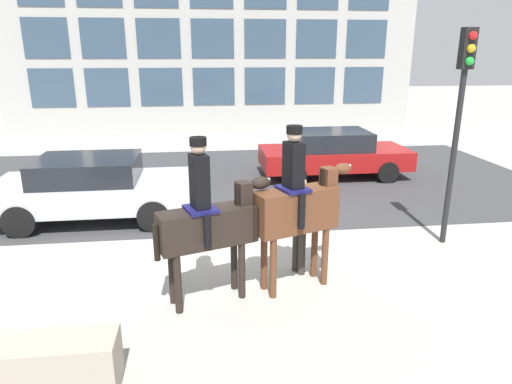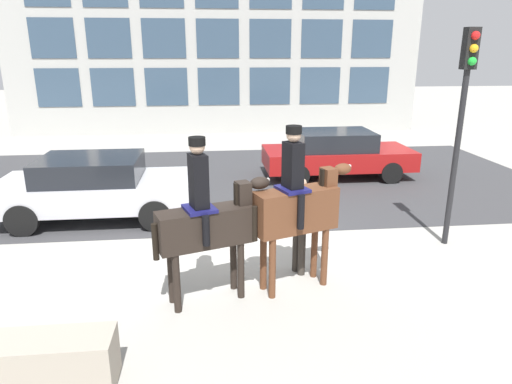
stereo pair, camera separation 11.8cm
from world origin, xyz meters
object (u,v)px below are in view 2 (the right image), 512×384
mounted_horse_lead (207,221)px  street_car_near_lane (96,186)px  mounted_horse_companion (297,206)px  street_car_far_lane (337,153)px  traffic_light (463,105)px  pedestrian_bystander (299,218)px  planter_ledge (13,365)px

mounted_horse_lead → street_car_near_lane: size_ratio=0.58×
mounted_horse_lead → mounted_horse_companion: 1.43m
street_car_near_lane → street_car_far_lane: size_ratio=0.99×
street_car_near_lane → traffic_light: size_ratio=1.07×
pedestrian_bystander → street_car_far_lane: bearing=-136.2°
mounted_horse_lead → street_car_near_lane: (-2.51, 3.91, -0.54)m
street_car_near_lane → traffic_light: (7.25, -2.26, 1.99)m
street_car_near_lane → pedestrian_bystander: bearing=-38.3°
mounted_horse_lead → street_car_far_lane: mounted_horse_lead is taller
mounted_horse_lead → planter_ledge: size_ratio=1.14×
mounted_horse_lead → planter_ledge: (-2.22, -1.77, -0.98)m
mounted_horse_lead → traffic_light: traffic_light is taller
mounted_horse_companion → traffic_light: bearing=3.1°
mounted_horse_lead → street_car_far_lane: bearing=41.8°
traffic_light → mounted_horse_companion: bearing=-157.3°
mounted_horse_lead → traffic_light: 5.22m
pedestrian_bystander → traffic_light: 3.75m
mounted_horse_lead → street_car_near_lane: 4.68m
pedestrian_bystander → street_car_near_lane: size_ratio=0.39×
traffic_light → planter_ledge: 8.12m
pedestrian_bystander → mounted_horse_companion: bearing=48.1°
street_car_far_lane → planter_ledge: size_ratio=1.96×
mounted_horse_companion → street_car_far_lane: bearing=49.5°
planter_ledge → pedestrian_bystander: bearing=33.4°
street_car_near_lane → street_car_far_lane: 7.08m
street_car_near_lane → mounted_horse_lead: bearing=-57.3°
street_car_far_lane → pedestrian_bystander: bearing=-111.2°
traffic_light → planter_ledge: size_ratio=1.82×
mounted_horse_companion → street_car_far_lane: 7.10m
mounted_horse_lead → pedestrian_bystander: bearing=6.4°
traffic_light → pedestrian_bystander: bearing=-163.6°
street_car_near_lane → planter_ledge: (0.30, -5.68, -0.44)m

